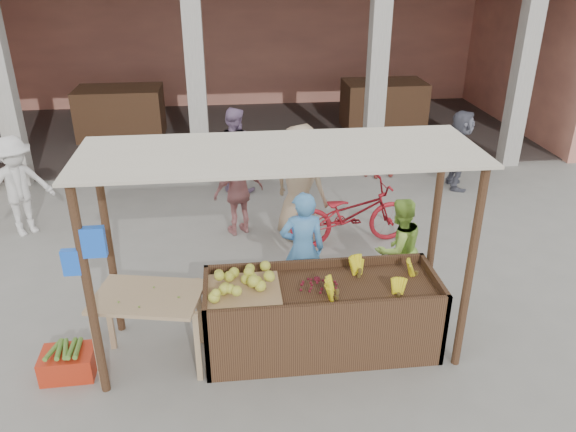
{
  "coord_description": "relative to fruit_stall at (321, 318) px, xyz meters",
  "views": [
    {
      "loc": [
        -0.46,
        -5.16,
        4.18
      ],
      "look_at": [
        0.25,
        1.2,
        1.13
      ],
      "focal_mm": 35.0,
      "sensor_mm": 36.0,
      "label": 1
    }
  ],
  "objects": [
    {
      "name": "ground",
      "position": [
        -0.5,
        0.0,
        -0.4
      ],
      "size": [
        60.0,
        60.0,
        0.0
      ],
      "primitive_type": "plane",
      "color": "gray",
      "rests_on": "ground"
    },
    {
      "name": "market_building",
      "position": [
        -0.45,
        8.93,
        2.3
      ],
      "size": [
        14.4,
        6.4,
        4.2
      ],
      "color": "#E69378",
      "rests_on": "ground"
    },
    {
      "name": "fruit_stall",
      "position": [
        0.0,
        0.0,
        0.0
      ],
      "size": [
        2.6,
        0.95,
        0.8
      ],
      "primitive_type": "cube",
      "color": "#503520",
      "rests_on": "ground"
    },
    {
      "name": "stall_awning",
      "position": [
        -0.51,
        0.06,
        1.58
      ],
      "size": [
        4.09,
        1.35,
        2.39
      ],
      "color": "#503520",
      "rests_on": "ground"
    },
    {
      "name": "banana_heap",
      "position": [
        0.59,
        0.0,
        0.5
      ],
      "size": [
        1.15,
        0.63,
        0.21
      ],
      "primitive_type": null,
      "color": "#FFF620",
      "rests_on": "fruit_stall"
    },
    {
      "name": "melon_tray",
      "position": [
        -0.86,
        -0.01,
        0.5
      ],
      "size": [
        0.78,
        0.68,
        0.21
      ],
      "color": "#A27D54",
      "rests_on": "fruit_stall"
    },
    {
      "name": "berry_heap",
      "position": [
        -0.05,
        -0.01,
        0.48
      ],
      "size": [
        0.49,
        0.4,
        0.16
      ],
      "primitive_type": "ellipsoid",
      "color": "maroon",
      "rests_on": "fruit_stall"
    },
    {
      "name": "side_table",
      "position": [
        -1.88,
        -0.08,
        0.35
      ],
      "size": [
        1.24,
        0.95,
        0.9
      ],
      "rotation": [
        0.0,
        0.0,
        -0.21
      ],
      "color": "tan",
      "rests_on": "ground"
    },
    {
      "name": "papaya_pile",
      "position": [
        -1.88,
        -0.08,
        0.61
      ],
      "size": [
        0.77,
        0.44,
        0.22
      ],
      "primitive_type": null,
      "color": "#418B2D",
      "rests_on": "side_table"
    },
    {
      "name": "red_crate",
      "position": [
        -2.78,
        -0.16,
        -0.26
      ],
      "size": [
        0.57,
        0.41,
        0.29
      ],
      "primitive_type": "cube",
      "rotation": [
        0.0,
        0.0,
        0.03
      ],
      "color": "red",
      "rests_on": "ground"
    },
    {
      "name": "plantain_bundle",
      "position": [
        -2.78,
        -0.16,
        -0.07
      ],
      "size": [
        0.43,
        0.3,
        0.09
      ],
      "primitive_type": null,
      "color": "#58832F",
      "rests_on": "red_crate"
    },
    {
      "name": "produce_sacks",
      "position": [
        2.05,
        5.2,
        -0.13
      ],
      "size": [
        0.88,
        0.66,
        0.53
      ],
      "color": "maroon",
      "rests_on": "ground"
    },
    {
      "name": "vendor_blue",
      "position": [
        -0.09,
        0.92,
        0.43
      ],
      "size": [
        0.63,
        0.46,
        1.67
      ],
      "primitive_type": "imported",
      "rotation": [
        0.0,
        0.0,
        3.14
      ],
      "color": "#529BE1",
      "rests_on": "ground"
    },
    {
      "name": "vendor_green",
      "position": [
        1.15,
        0.96,
        0.33
      ],
      "size": [
        0.8,
        0.62,
        1.46
      ],
      "primitive_type": "imported",
      "rotation": [
        0.0,
        0.0,
        3.48
      ],
      "color": "#A3D54D",
      "rests_on": "ground"
    },
    {
      "name": "motorcycle",
      "position": [
        0.87,
        2.47,
        0.12
      ],
      "size": [
        0.9,
        2.07,
        1.05
      ],
      "primitive_type": "imported",
      "rotation": [
        0.0,
        0.0,
        1.67
      ],
      "color": "maroon",
      "rests_on": "ground"
    },
    {
      "name": "shopper_a",
      "position": [
        -4.26,
        3.39,
        0.48
      ],
      "size": [
        1.23,
        1.14,
        1.76
      ],
      "primitive_type": "imported",
      "rotation": [
        0.0,
        0.0,
        0.67
      ],
      "color": "silver",
      "rests_on": "ground"
    },
    {
      "name": "shopper_b",
      "position": [
        -0.82,
        3.02,
        0.36
      ],
      "size": [
        1.0,
        0.77,
        1.51
      ],
      "primitive_type": "imported",
      "rotation": [
        0.0,
        0.0,
        3.52
      ],
      "color": "tan",
      "rests_on": "ground"
    },
    {
      "name": "shopper_c",
      "position": [
        0.12,
        2.78,
        0.62
      ],
      "size": [
        1.16,
        1.13,
        2.04
      ],
      "primitive_type": "imported",
      "rotation": [
        0.0,
        0.0,
        2.42
      ],
      "color": "tan",
      "rests_on": "ground"
    },
    {
      "name": "shopper_d",
      "position": [
        3.39,
        4.49,
        0.4
      ],
      "size": [
        0.79,
        1.54,
        1.6
      ],
      "primitive_type": "imported",
      "rotation": [
        0.0,
        0.0,
        1.45
      ],
      "color": "#535461",
      "rests_on": "ground"
    },
    {
      "name": "shopper_f",
      "position": [
        -0.85,
        4.82,
        0.48
      ],
      "size": [
        0.99,
        0.82,
        1.76
      ],
      "primitive_type": "imported",
      "rotation": [
        0.0,
        0.0,
        2.69
      ],
      "color": "#977AA2",
      "rests_on": "ground"
    }
  ]
}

